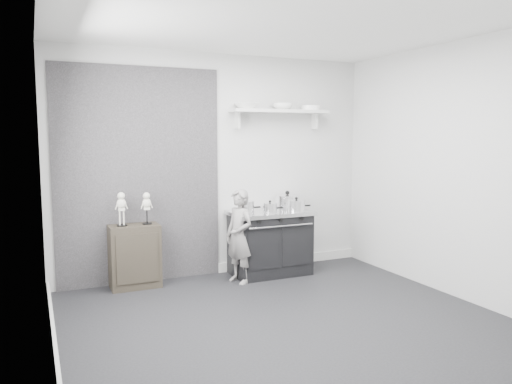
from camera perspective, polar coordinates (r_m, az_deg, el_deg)
ground at (r=4.82m, az=3.17°, el=-14.44°), size 4.00×4.00×0.00m
room_shell at (r=4.59m, az=1.45°, el=5.48°), size 4.02×3.62×2.71m
wall_shelf at (r=6.36m, az=2.73°, el=9.11°), size 1.30×0.26×0.24m
stove at (r=6.21m, az=1.61°, el=-5.76°), size 0.99×0.62×0.79m
side_cabinet at (r=5.85m, az=-13.69°, el=-7.14°), size 0.55×0.32×0.72m
child at (r=5.83m, az=-1.92°, el=-5.08°), size 0.38×0.46×1.10m
pot_front_left at (r=5.92m, az=-1.15°, el=-1.74°), size 0.29×0.20×0.19m
pot_back_right at (r=6.37m, az=3.60°, el=-1.08°), size 0.40×0.32×0.23m
pot_front_right at (r=6.12m, az=4.63°, el=-1.56°), size 0.30×0.22×0.18m
pot_front_center at (r=5.99m, az=1.61°, el=-1.81°), size 0.26×0.18×0.15m
skeleton_full at (r=5.72m, az=-15.13°, el=-1.62°), size 0.12×0.08×0.44m
skeleton_torso at (r=5.77m, az=-12.38°, el=-1.56°), size 0.12×0.08×0.42m
bowl_large at (r=6.16m, az=-1.14°, el=9.80°), size 0.27×0.27×0.07m
bowl_small at (r=6.37m, az=3.07°, el=9.73°), size 0.25×0.25×0.08m
plate_stack at (r=6.57m, az=6.27°, el=9.53°), size 0.24×0.24×0.06m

